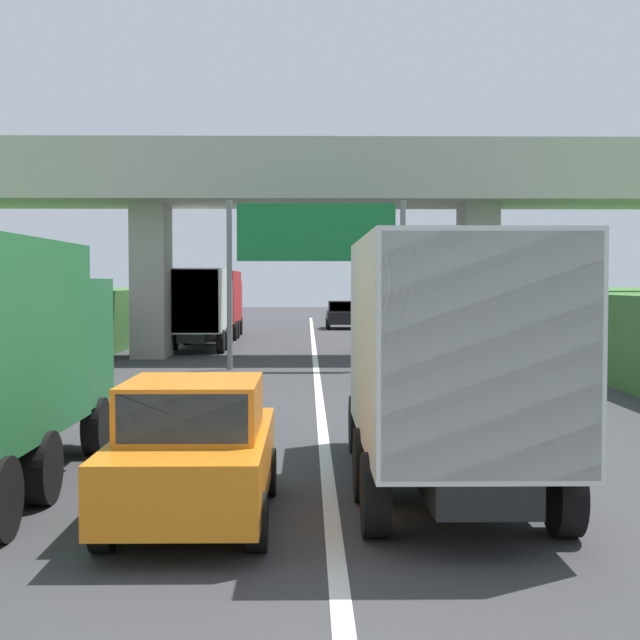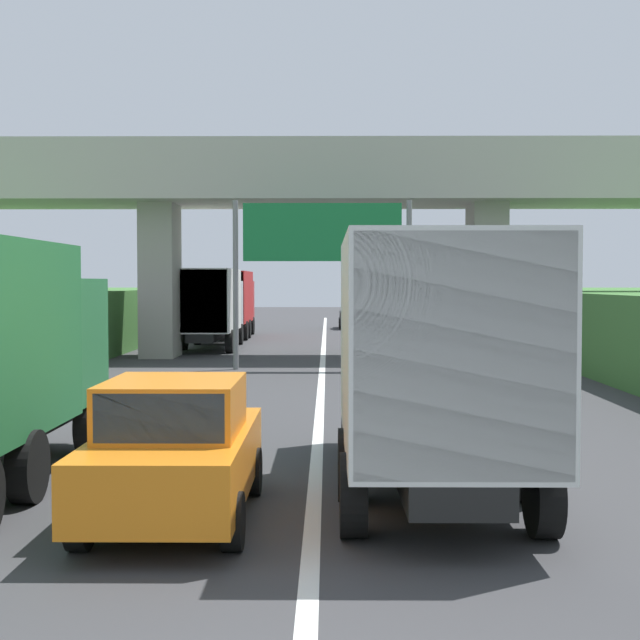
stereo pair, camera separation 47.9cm
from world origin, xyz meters
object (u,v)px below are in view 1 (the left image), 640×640
(truck_silver, at_px, (201,304))
(construction_barrel_3, at_px, (58,377))
(car_orange, at_px, (194,451))
(overhead_highway_sign, at_px, (316,244))
(truck_white, at_px, (441,351))
(speed_limit_sign, at_px, (1,343))
(construction_barrel_2, at_px, (18,396))
(truck_red, at_px, (217,300))
(car_black, at_px, (341,315))

(truck_silver, height_order, construction_barrel_3, truck_silver)
(truck_silver, xyz_separation_m, car_orange, (3.22, -27.88, -1.08))
(overhead_highway_sign, height_order, truck_white, overhead_highway_sign)
(speed_limit_sign, relative_size, car_orange, 0.54)
(construction_barrel_3, bearing_deg, construction_barrel_2, -87.47)
(truck_silver, xyz_separation_m, construction_barrel_3, (-1.76, -15.77, -1.47))
(truck_silver, relative_size, car_orange, 1.78)
(truck_white, height_order, construction_barrel_2, truck_white)
(car_orange, bearing_deg, overhead_highway_sign, 84.97)
(overhead_highway_sign, height_order, truck_silver, overhead_highway_sign)
(speed_limit_sign, xyz_separation_m, construction_barrel_3, (0.77, 1.94, -1.02))
(overhead_highway_sign, xyz_separation_m, truck_white, (1.54, -17.25, -2.20))
(truck_white, bearing_deg, speed_limit_sign, 136.11)
(overhead_highway_sign, bearing_deg, truck_white, -84.91)
(truck_red, distance_m, car_orange, 36.15)
(car_black, bearing_deg, truck_silver, -111.28)
(construction_barrel_2, height_order, construction_barrel_3, same)
(truck_red, bearing_deg, car_black, 53.08)
(truck_silver, bearing_deg, car_black, 68.72)
(truck_red, bearing_deg, truck_white, -79.24)
(truck_silver, relative_size, construction_barrel_3, 8.11)
(truck_red, bearing_deg, construction_barrel_3, -93.90)
(car_black, bearing_deg, construction_barrel_3, -104.38)
(truck_silver, height_order, car_orange, truck_silver)
(construction_barrel_3, bearing_deg, overhead_highway_sign, 45.34)
(truck_red, bearing_deg, car_orange, -84.68)
(overhead_highway_sign, xyz_separation_m, truck_silver, (-4.87, 9.05, -2.20))
(car_orange, bearing_deg, truck_white, 26.30)
(truck_white, xyz_separation_m, construction_barrel_3, (-8.17, 10.54, -1.47))
(overhead_highway_sign, relative_size, construction_barrel_2, 6.53)
(car_black, height_order, construction_barrel_3, car_black)
(speed_limit_sign, xyz_separation_m, construction_barrel_2, (0.93, -1.77, -1.02))
(speed_limit_sign, distance_m, truck_red, 25.92)
(truck_silver, relative_size, truck_red, 1.00)
(construction_barrel_3, bearing_deg, car_black, 75.62)
(truck_silver, relative_size, construction_barrel_2, 8.11)
(car_black, bearing_deg, construction_barrel_2, -102.73)
(truck_white, distance_m, construction_barrel_3, 13.42)
(truck_red, height_order, car_black, truck_red)
(truck_white, bearing_deg, construction_barrel_2, 139.56)
(truck_white, distance_m, car_orange, 3.72)
(overhead_highway_sign, height_order, truck_red, overhead_highway_sign)
(truck_red, relative_size, construction_barrel_2, 8.11)
(speed_limit_sign, relative_size, truck_white, 0.31)
(truck_red, bearing_deg, construction_barrel_2, -93.04)
(overhead_highway_sign, distance_m, car_black, 26.49)
(car_black, distance_m, construction_barrel_3, 34.00)
(truck_silver, distance_m, truck_white, 27.07)
(car_orange, height_order, construction_barrel_2, car_orange)
(speed_limit_sign, distance_m, construction_barrel_2, 2.25)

